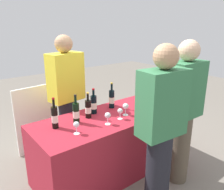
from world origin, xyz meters
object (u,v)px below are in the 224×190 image
wine_bottle_2 (88,109)px  wine_glass_0 (76,125)px  server_pouring (67,95)px  wine_glass_3 (126,107)px  wine_bottle_4 (112,99)px  wine_glass_2 (120,112)px  menu_board (36,119)px  guest_0 (161,128)px  wine_bottle_0 (55,117)px  wine_bottle_3 (94,104)px  wine_bottle_5 (147,92)px  wine_glass_1 (108,116)px  wine_glass_4 (139,106)px  guest_1 (183,110)px  wine_bottle_1 (76,113)px

wine_bottle_2 → wine_glass_0: (-0.31, -0.27, -0.02)m
wine_glass_0 → server_pouring: server_pouring is taller
wine_glass_3 → wine_bottle_4: bearing=85.2°
wine_glass_2 → menu_board: size_ratio=0.13×
server_pouring → guest_0: size_ratio=1.01×
wine_bottle_0 → wine_bottle_2: (0.42, 0.01, -0.01)m
wine_bottle_3 → menu_board: bearing=115.2°
wine_bottle_5 → wine_glass_2: 0.75m
wine_glass_2 → wine_glass_3: wine_glass_3 is taller
wine_bottle_4 → wine_glass_3: bearing=-94.8°
wine_bottle_3 → wine_glass_1: bearing=-99.4°
wine_bottle_2 → guest_0: bearing=-75.1°
wine_glass_3 → wine_glass_4: bearing=-15.3°
wine_glass_3 → server_pouring: (-0.38, 0.74, 0.03)m
wine_bottle_3 → guest_1: 1.02m
wine_bottle_2 → wine_bottle_4: wine_bottle_4 is taller
server_pouring → menu_board: server_pouring is taller
wine_glass_4 → guest_1: (0.19, -0.48, 0.04)m
wine_bottle_2 → wine_glass_2: 0.36m
wine_bottle_4 → menu_board: wine_bottle_4 is taller
wine_glass_1 → guest_1: size_ratio=0.08×
wine_bottle_0 → wine_glass_3: 0.82m
wine_glass_2 → menu_board: bearing=114.4°
wine_bottle_1 → wine_bottle_2: bearing=13.3°
wine_bottle_4 → server_pouring: 0.60m
wine_bottle_0 → wine_glass_2: size_ratio=2.58×
wine_glass_0 → wine_bottle_3: bearing=37.8°
guest_1 → wine_bottle_3: bearing=129.4°
server_pouring → wine_glass_0: bearing=59.6°
wine_bottle_0 → guest_1: size_ratio=0.20×
wine_bottle_3 → wine_bottle_4: 0.29m
wine_bottle_3 → server_pouring: server_pouring is taller
wine_bottle_2 → wine_glass_2: bearing=-45.4°
wine_bottle_4 → wine_glass_2: bearing=-114.1°
wine_glass_2 → guest_1: bearing=-44.0°
wine_bottle_0 → wine_bottle_1: (0.23, -0.03, -0.00)m
wine_glass_0 → wine_glass_2: wine_glass_0 is taller
wine_bottle_1 → wine_glass_3: (0.57, -0.17, -0.01)m
wine_glass_0 → wine_glass_1: wine_glass_1 is taller
wine_bottle_3 → wine_glass_2: size_ratio=2.43×
wine_bottle_3 → wine_glass_1: (-0.06, -0.35, -0.02)m
wine_bottle_3 → guest_1: (0.63, -0.81, 0.02)m
wine_bottle_4 → wine_bottle_2: bearing=-168.4°
wine_glass_2 → wine_glass_3: (0.13, 0.05, 0.02)m
wine_bottle_3 → wine_glass_3: wine_bottle_3 is taller
wine_glass_2 → guest_0: size_ratio=0.08×
wine_bottle_1 → guest_0: size_ratio=0.20×
wine_glass_1 → menu_board: menu_board is taller
wine_glass_1 → menu_board: size_ratio=0.14×
wine_bottle_1 → guest_0: 0.92m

